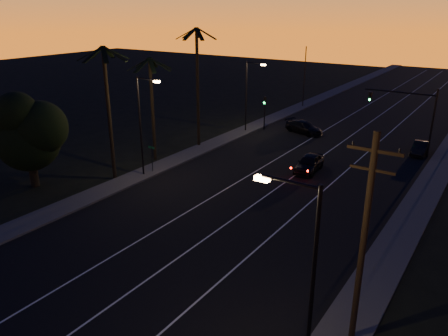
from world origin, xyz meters
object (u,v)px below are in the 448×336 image
Objects in this scene: signal_mast at (409,108)px; right_car at (420,148)px; utility_pole at (364,238)px; cross_car at (304,127)px; lead_car at (309,163)px.

right_car is (1.53, 0.60, -4.12)m from signal_mast.
cross_car is (-16.34, 31.32, -4.58)m from utility_pole.
utility_pole is at bearing -62.44° from cross_car.
utility_pole is 30.33m from signal_mast.
utility_pole is 35.62m from cross_car.
right_car is (-2.93, 30.59, -4.65)m from utility_pole.
signal_mast is (-4.46, 29.99, -0.53)m from utility_pole.
lead_car is (-10.55, 19.47, -4.53)m from utility_pole.
signal_mast is 1.79× the size of right_car.
signal_mast reaches higher than cross_car.
signal_mast is 12.80m from lead_car.
right_car is 13.43m from cross_car.
lead_car is (-6.08, -10.53, -3.99)m from signal_mast.
cross_car is (-13.41, 0.73, 0.07)m from right_car.
signal_mast reaches higher than right_car.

